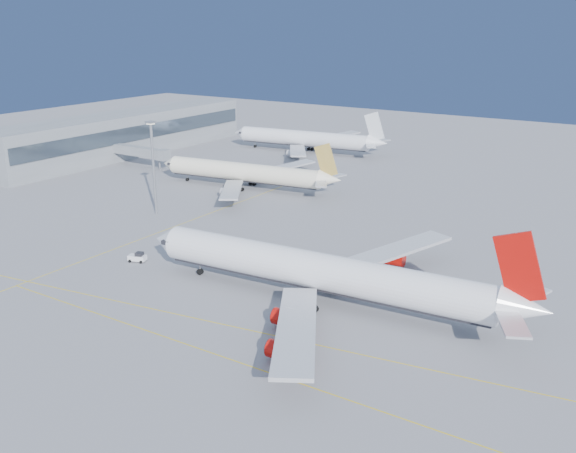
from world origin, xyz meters
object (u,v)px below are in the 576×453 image
object	(u,v)px
airliner_third	(307,139)
airliner_virgin	(325,273)
pushback_tug	(138,257)
light_mast	(153,160)
airliner_etihad	(247,173)

from	to	relation	value
airliner_third	airliner_virgin	bearing A→B (deg)	-64.52
pushback_tug	airliner_virgin	bearing A→B (deg)	-14.25
airliner_virgin	light_mast	xyz separation A→B (m)	(-62.89, 23.77, 8.35)
airliner_third	light_mast	xyz separation A→B (m)	(9.47, -89.43, 8.81)
airliner_etihad	airliner_third	size ratio (longest dim) A/B	0.95
airliner_virgin	pushback_tug	distance (m)	42.31
airliner_etihad	light_mast	world-z (taller)	light_mast
pushback_tug	airliner_etihad	bearing A→B (deg)	86.91
airliner_third	light_mast	bearing A→B (deg)	-91.06
light_mast	airliner_virgin	bearing A→B (deg)	-20.70
airliner_virgin	pushback_tug	size ratio (longest dim) A/B	18.90
airliner_third	light_mast	distance (m)	90.36
airliner_etihad	pushback_tug	distance (m)	63.17
pushback_tug	light_mast	distance (m)	36.57
airliner_virgin	airliner_third	size ratio (longest dim) A/B	1.19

